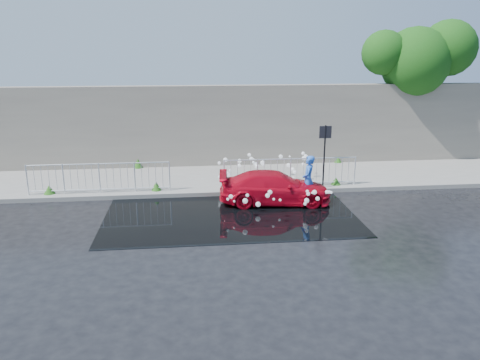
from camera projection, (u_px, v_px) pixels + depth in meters
name	position (u px, v px, depth m)	size (l,w,h in m)	color
ground	(216.00, 225.00, 14.22)	(90.00, 90.00, 0.00)	black
pavement	(209.00, 179.00, 18.98)	(30.00, 4.00, 0.15)	slate
curb	(211.00, 194.00, 17.07)	(30.00, 0.25, 0.16)	slate
retaining_wall	(206.00, 126.00, 20.59)	(30.00, 0.60, 3.50)	#6E675D
puddle	(230.00, 213.00, 15.23)	(8.00, 5.00, 0.01)	black
sign_post	(325.00, 146.00, 17.16)	(0.45, 0.06, 2.50)	black
tree	(421.00, 57.00, 21.03)	(5.25, 3.11, 6.46)	#332114
railing_left	(99.00, 177.00, 16.80)	(5.05, 0.05, 1.10)	silver
railing_right	(290.00, 171.00, 17.54)	(5.05, 0.05, 1.10)	silver
weeds	(199.00, 176.00, 18.46)	(12.17, 3.93, 0.40)	#224E14
water_spray	(266.00, 175.00, 17.25)	(3.66, 5.63, 1.00)	white
red_car	(275.00, 188.00, 16.15)	(1.56, 3.83, 1.11)	#BB071B
person	(308.00, 180.00, 16.06)	(0.61, 0.40, 1.68)	blue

